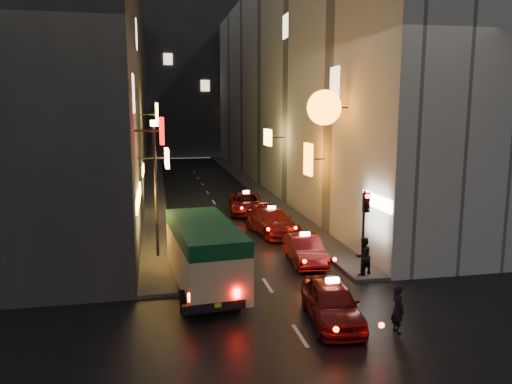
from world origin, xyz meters
TOP-DOWN VIEW (x-y plane):
  - building_left at (-8.00, 33.99)m, footprint 7.45×52.00m
  - building_right at (8.00, 34.00)m, footprint 8.02×52.00m
  - building_far at (0.00, 66.00)m, footprint 30.00×10.00m
  - sidewalk_left at (-4.25, 34.00)m, footprint 1.50×52.00m
  - sidewalk_right at (4.25, 34.00)m, footprint 1.50×52.00m
  - minibus at (-2.47, 8.52)m, footprint 2.69×6.30m
  - taxi_near at (1.30, 4.79)m, footprint 2.50×5.04m
  - taxi_second at (2.29, 11.03)m, footprint 2.13×4.69m
  - taxi_third at (2.06, 16.54)m, footprint 2.90×5.39m
  - taxi_far at (1.68, 22.28)m, footprint 2.46×5.06m
  - pedestrian_crossing at (3.03, 3.63)m, footprint 0.38×0.58m
  - pedestrian_sidewalk at (4.03, 8.59)m, footprint 0.78×0.65m
  - traffic_light at (4.00, 8.47)m, footprint 0.26×0.43m
  - lamp_post at (-4.20, 13.00)m, footprint 0.28×0.28m

SIDE VIEW (x-z plane):
  - sidewalk_left at x=-4.25m, z-range 0.00..0.15m
  - sidewalk_right at x=4.25m, z-range 0.00..0.15m
  - taxi_second at x=2.29m, z-range -0.08..1.55m
  - taxi_near at x=1.30m, z-range -0.08..1.63m
  - taxi_far at x=1.68m, z-range -0.08..1.64m
  - taxi_third at x=2.06m, z-range -0.08..1.71m
  - pedestrian_crossing at x=3.03m, z-range 0.00..1.73m
  - pedestrian_sidewalk at x=4.03m, z-range 0.15..1.92m
  - minibus at x=-2.47m, z-range 0.35..2.98m
  - traffic_light at x=4.00m, z-range 0.94..4.44m
  - lamp_post at x=-4.20m, z-range 0.61..6.84m
  - building_left at x=-8.00m, z-range 0.00..18.00m
  - building_right at x=8.00m, z-range 0.00..18.00m
  - building_far at x=0.00m, z-range 0.00..22.00m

